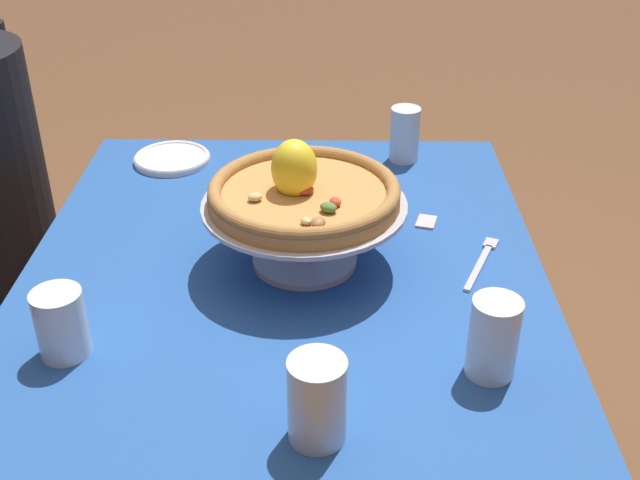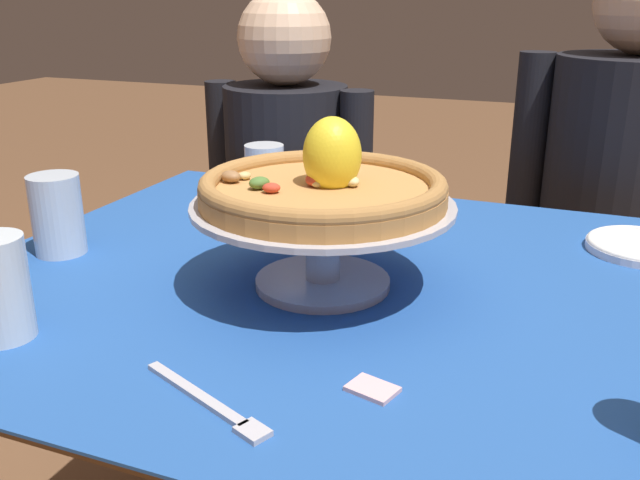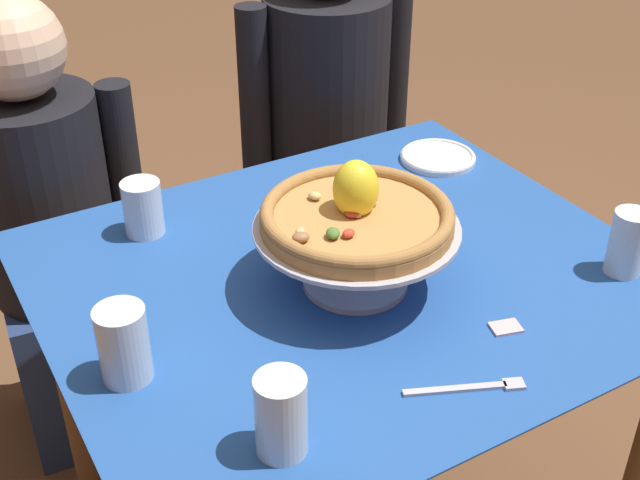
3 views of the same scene
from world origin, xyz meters
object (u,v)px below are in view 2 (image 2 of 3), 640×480
dinner_fork (211,404)px  pizza (323,185)px  diner_right (611,250)px  diner_left (288,235)px  water_glass_side_left (58,220)px  sugar_packet (372,389)px  water_glass_back_left (265,176)px  pizza_stand (323,231)px

dinner_fork → pizza: bearing=91.1°
dinner_fork → diner_right: (0.39, 1.10, -0.16)m
dinner_fork → diner_left: diner_left is taller
dinner_fork → water_glass_side_left: bearing=146.5°
diner_right → water_glass_side_left: bearing=-135.9°
pizza → diner_right: bearing=62.7°
water_glass_side_left → dinner_fork: bearing=-33.5°
sugar_packet → water_glass_back_left: bearing=124.8°
water_glass_side_left → sugar_packet: bearing=-19.4°
water_glass_side_left → dinner_fork: 0.53m
pizza_stand → pizza: bearing=92.6°
water_glass_side_left → diner_right: size_ratio=0.10×
water_glass_back_left → sugar_packet: 0.72m
sugar_packet → diner_left: (-0.53, 0.96, -0.22)m
water_glass_back_left → diner_right: 0.81m
sugar_packet → pizza_stand: bearing=122.2°
dinner_fork → sugar_packet: 0.17m
water_glass_back_left → diner_left: 0.47m
pizza → diner_right: 0.92m
water_glass_back_left → pizza: bearing=-53.5°
dinner_fork → diner_right: size_ratio=0.14×
water_glass_back_left → dinner_fork: (0.27, -0.68, -0.04)m
pizza → diner_left: diner_left is taller
diner_right → diner_left: bearing=-176.5°
pizza_stand → pizza: 0.06m
water_glass_side_left → sugar_packet: size_ratio=2.52×
pizza → sugar_packet: bearing=-58.0°
pizza → dinner_fork: 0.35m
pizza → water_glass_side_left: bearing=-175.7°
water_glass_back_left → diner_left: diner_left is taller
water_glass_back_left → diner_left: bearing=108.2°
pizza → sugar_packet: size_ratio=6.66×
diner_left → diner_right: bearing=3.5°
sugar_packet → diner_left: bearing=119.0°
dinner_fork → sugar_packet: bearing=31.4°
pizza → water_glass_back_left: 0.45m
dinner_fork → sugar_packet: size_ratio=3.60×
pizza → diner_left: bearing=117.9°
dinner_fork → diner_left: (-0.39, 1.05, -0.22)m
water_glass_back_left → diner_left: size_ratio=0.09×
pizza_stand → dinner_fork: bearing=-88.9°
pizza_stand → sugar_packet: size_ratio=7.20×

